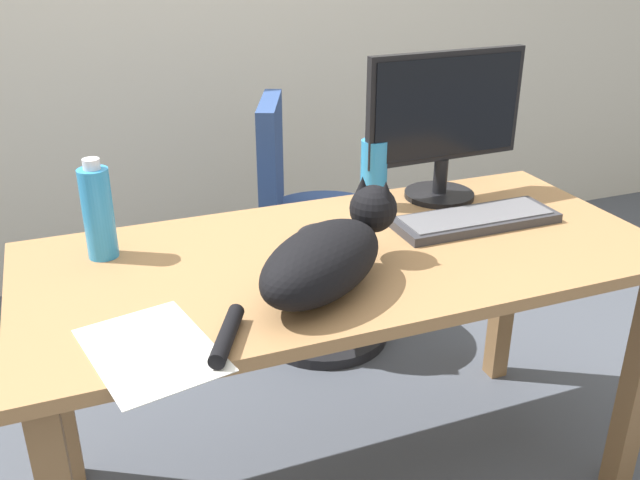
# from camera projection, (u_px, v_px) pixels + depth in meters

# --- Properties ---
(desk) EXTENTS (1.54, 0.70, 0.72)m
(desk) POSITION_uv_depth(u_px,v_px,m) (346.00, 288.00, 1.71)
(desk) COLOR #9E7247
(desk) RESTS_ON ground_plane
(office_chair) EXTENTS (0.51, 0.49, 0.91)m
(office_chair) POSITION_uv_depth(u_px,v_px,m) (311.00, 242.00, 2.52)
(office_chair) COLOR black
(office_chair) RESTS_ON ground_plane
(monitor) EXTENTS (0.48, 0.20, 0.41)m
(monitor) POSITION_uv_depth(u_px,v_px,m) (445.00, 120.00, 1.91)
(monitor) COLOR black
(monitor) RESTS_ON desk
(keyboard) EXTENTS (0.44, 0.15, 0.03)m
(keyboard) POSITION_uv_depth(u_px,v_px,m) (475.00, 219.00, 1.82)
(keyboard) COLOR #333338
(keyboard) RESTS_ON desk
(cat) EXTENTS (0.52, 0.38, 0.20)m
(cat) POSITION_uv_depth(u_px,v_px,m) (328.00, 256.00, 1.46)
(cat) COLOR black
(cat) RESTS_ON desk
(computer_mouse) EXTENTS (0.11, 0.06, 0.04)m
(computer_mouse) POSITION_uv_depth(u_px,v_px,m) (318.00, 231.00, 1.74)
(computer_mouse) COLOR black
(computer_mouse) RESTS_ON desk
(paper_sheet) EXTENTS (0.27, 0.33, 0.00)m
(paper_sheet) POSITION_uv_depth(u_px,v_px,m) (151.00, 350.00, 1.28)
(paper_sheet) COLOR white
(paper_sheet) RESTS_ON desk
(water_bottle) EXTENTS (0.07, 0.07, 0.21)m
(water_bottle) POSITION_uv_depth(u_px,v_px,m) (374.00, 173.00, 1.90)
(water_bottle) COLOR #2D8CD1
(water_bottle) RESTS_ON desk
(spray_bottle) EXTENTS (0.07, 0.07, 0.24)m
(spray_bottle) POSITION_uv_depth(u_px,v_px,m) (98.00, 212.00, 1.60)
(spray_bottle) COLOR #2D8CD1
(spray_bottle) RESTS_ON desk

